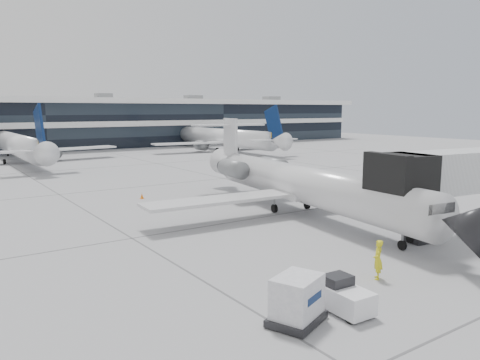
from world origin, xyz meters
TOP-DOWN VIEW (x-y plane):
  - ground at (0.00, 0.00)m, footprint 220.00×220.00m
  - terminal at (0.00, 82.00)m, footprint 170.00×22.00m
  - bg_jet_center at (-8.00, 55.00)m, footprint 32.00×40.00m
  - bg_jet_right at (32.00, 55.00)m, footprint 32.00×40.00m
  - regional_jet at (4.52, -0.63)m, footprint 26.82×33.47m
  - ramp_worker at (-2.39, -14.50)m, footprint 0.88×0.88m
  - baggage_tug at (-6.77, -16.31)m, footprint 1.50×2.43m
  - cargo_uld at (-9.19, -15.97)m, footprint 2.87×2.53m
  - traffic_cone at (-3.83, 13.05)m, footprint 0.40×0.40m

SIDE VIEW (x-z plane):
  - ground at x=0.00m, z-range 0.00..0.00m
  - bg_jet_center at x=-8.00m, z-range -4.80..4.80m
  - bg_jet_right at x=32.00m, z-range -4.80..4.80m
  - traffic_cone at x=-3.83m, z-range -0.01..0.53m
  - baggage_tug at x=-6.77m, z-range -0.08..1.43m
  - cargo_uld at x=-9.19m, z-range 0.01..1.96m
  - ramp_worker at x=-2.39m, z-range 0.00..2.06m
  - regional_jet at x=4.52m, z-range -1.23..6.51m
  - terminal at x=0.00m, z-range 0.00..10.00m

